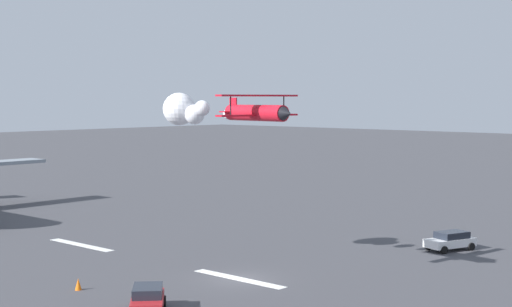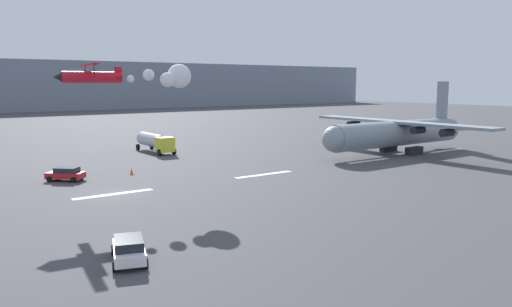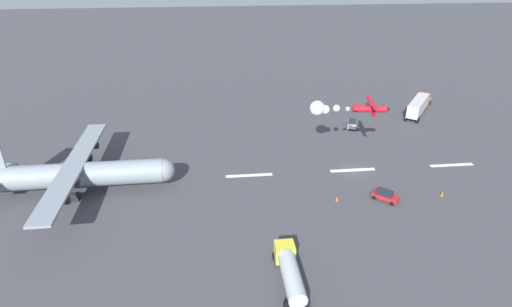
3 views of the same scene
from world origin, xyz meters
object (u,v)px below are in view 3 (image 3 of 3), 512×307
object	(u,v)px
cargo_transport_plane	(83,174)
airport_staff_sedan	(385,195)
stunt_biplane_red	(335,108)
traffic_cone_near	(442,194)
semi_truck_orange	(419,104)
followme_car_yellow	(352,123)
fuel_tanker_truck	(290,270)
traffic_cone_far	(337,199)

from	to	relation	value
cargo_transport_plane	airport_staff_sedan	xyz separation A→B (m)	(-46.55, 7.15, -2.49)
cargo_transport_plane	stunt_biplane_red	world-z (taller)	stunt_biplane_red
traffic_cone_near	semi_truck_orange	bearing A→B (deg)	-109.56
airport_staff_sedan	stunt_biplane_red	bearing A→B (deg)	-59.94
cargo_transport_plane	followme_car_yellow	bearing A→B (deg)	-157.05
fuel_tanker_truck	followme_car_yellow	xyz separation A→B (m)	(-21.50, -44.18, -0.93)
stunt_biplane_red	traffic_cone_near	size ratio (longest dim) A/B	17.50
traffic_cone_near	followme_car_yellow	bearing A→B (deg)	-78.73
followme_car_yellow	fuel_tanker_truck	bearing A→B (deg)	64.05
airport_staff_sedan	traffic_cone_far	world-z (taller)	airport_staff_sedan
semi_truck_orange	airport_staff_sedan	size ratio (longest dim) A/B	3.31
airport_staff_sedan	traffic_cone_near	size ratio (longest dim) A/B	5.55
stunt_biplane_red	traffic_cone_far	size ratio (longest dim) A/B	17.50
cargo_transport_plane	airport_staff_sedan	bearing A→B (deg)	171.27
airport_staff_sedan	semi_truck_orange	bearing A→B (deg)	-121.91
fuel_tanker_truck	followme_car_yellow	world-z (taller)	fuel_tanker_truck
airport_staff_sedan	traffic_cone_near	xyz separation A→B (m)	(-9.41, -0.18, -0.44)
traffic_cone_far	fuel_tanker_truck	bearing A→B (deg)	57.54
traffic_cone_near	traffic_cone_far	distance (m)	16.85
fuel_tanker_truck	traffic_cone_near	bearing A→B (deg)	-149.62
traffic_cone_far	stunt_biplane_red	bearing A→B (deg)	-98.60
cargo_transport_plane	traffic_cone_far	size ratio (longest dim) A/B	42.35
stunt_biplane_red	airport_staff_sedan	distance (m)	15.92
semi_truck_orange	airport_staff_sedan	distance (m)	41.19
stunt_biplane_red	traffic_cone_near	xyz separation A→B (m)	(-15.36, 10.09, -11.04)
cargo_transport_plane	traffic_cone_near	distance (m)	56.47
stunt_biplane_red	semi_truck_orange	bearing A→B (deg)	-138.32
cargo_transport_plane	stunt_biplane_red	xyz separation A→B (m)	(-40.60, -3.13, 8.12)
followme_car_yellow	traffic_cone_far	size ratio (longest dim) A/B	6.01
semi_truck_orange	cargo_transport_plane	bearing A→B (deg)	22.14
semi_truck_orange	airport_staff_sedan	xyz separation A→B (m)	(21.76, 34.95, -1.32)
traffic_cone_far	semi_truck_orange	bearing A→B (deg)	-130.25
airport_staff_sedan	traffic_cone_far	bearing A→B (deg)	-3.52
fuel_tanker_truck	traffic_cone_near	size ratio (longest dim) A/B	12.52
followme_car_yellow	traffic_cone_far	world-z (taller)	followme_car_yellow
cargo_transport_plane	traffic_cone_near	world-z (taller)	cargo_transport_plane
traffic_cone_far	cargo_transport_plane	bearing A→B (deg)	-9.71
semi_truck_orange	followme_car_yellow	bearing A→B (deg)	19.85
semi_truck_orange	traffic_cone_near	size ratio (longest dim) A/B	18.38
stunt_biplane_red	followme_car_yellow	world-z (taller)	stunt_biplane_red
cargo_transport_plane	semi_truck_orange	size ratio (longest dim) A/B	2.30
semi_truck_orange	traffic_cone_near	xyz separation A→B (m)	(12.35, 34.76, -1.76)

